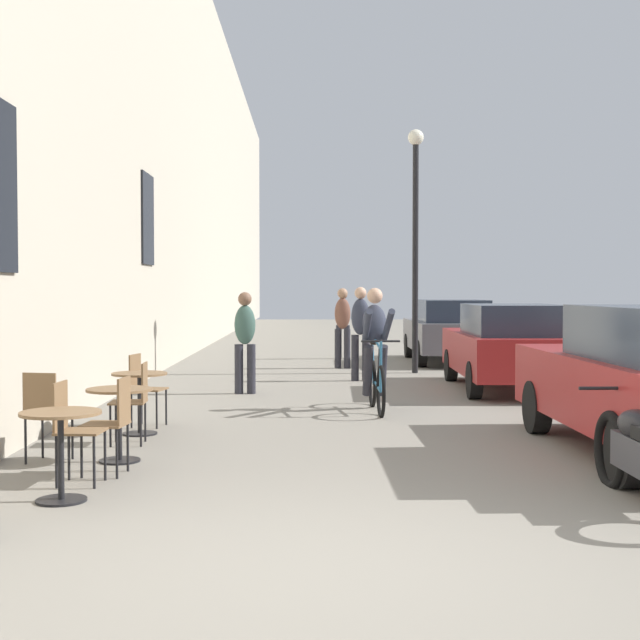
# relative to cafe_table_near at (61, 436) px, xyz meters

# --- Properties ---
(ground_plane) EXTENTS (88.00, 88.00, 0.00)m
(ground_plane) POSITION_rel_cafe_table_near_xyz_m (2.13, -1.68, -0.52)
(ground_plane) COLOR gray
(building_facade_left) EXTENTS (0.54, 68.00, 10.81)m
(building_facade_left) POSITION_rel_cafe_table_near_xyz_m (-1.32, 12.32, 4.88)
(building_facade_left) COLOR #B7AD99
(building_facade_left) RESTS_ON ground_plane
(cafe_table_near) EXTENTS (0.64, 0.64, 0.72)m
(cafe_table_near) POSITION_rel_cafe_table_near_xyz_m (0.00, 0.00, 0.00)
(cafe_table_near) COLOR black
(cafe_table_near) RESTS_ON ground_plane
(cafe_chair_near_toward_street) EXTENTS (0.40, 0.40, 0.89)m
(cafe_chair_near_toward_street) POSITION_rel_cafe_table_near_xyz_m (-0.08, 0.61, -0.00)
(cafe_chair_near_toward_street) COLOR black
(cafe_chair_near_toward_street) RESTS_ON ground_plane
(cafe_table_mid) EXTENTS (0.64, 0.64, 0.72)m
(cafe_table_mid) POSITION_rel_cafe_table_near_xyz_m (0.11, 1.61, 0.00)
(cafe_table_mid) COLOR black
(cafe_table_mid) RESTS_ON ground_plane
(cafe_chair_mid_toward_street) EXTENTS (0.41, 0.41, 0.89)m
(cafe_chair_mid_toward_street) POSITION_rel_cafe_table_near_xyz_m (0.19, 0.99, -0.00)
(cafe_chair_mid_toward_street) COLOR black
(cafe_chair_mid_toward_street) RESTS_ON ground_plane
(cafe_chair_mid_toward_wall) EXTENTS (0.45, 0.45, 0.89)m
(cafe_chair_mid_toward_wall) POSITION_rel_cafe_table_near_xyz_m (-0.59, 1.53, -0.00)
(cafe_chair_mid_toward_wall) COLOR black
(cafe_chair_mid_toward_wall) RESTS_ON ground_plane
(cafe_table_far) EXTENTS (0.64, 0.64, 0.72)m
(cafe_table_far) POSITION_rel_cafe_table_near_xyz_m (-0.00, 3.21, 0.00)
(cafe_table_far) COLOR black
(cafe_table_far) RESTS_ON ground_plane
(cafe_chair_far_toward_street) EXTENTS (0.40, 0.40, 0.89)m
(cafe_chair_far_toward_street) POSITION_rel_cafe_table_near_xyz_m (0.07, 2.57, -0.00)
(cafe_chair_far_toward_street) COLOR black
(cafe_chair_far_toward_street) RESTS_ON ground_plane
(cafe_chair_far_toward_wall) EXTENTS (0.45, 0.45, 0.89)m
(cafe_chair_far_toward_wall) POSITION_rel_cafe_table_near_xyz_m (-0.08, 3.81, -0.00)
(cafe_chair_far_toward_wall) COLOR black
(cafe_chair_far_toward_wall) RESTS_ON ground_plane
(cyclist_on_bicycle) EXTENTS (0.52, 1.76, 1.74)m
(cyclist_on_bicycle) POSITION_rel_cafe_table_near_xyz_m (2.90, 5.23, 0.29)
(cyclist_on_bicycle) COLOR black
(cyclist_on_bicycle) RESTS_ON ground_plane
(pedestrian_near) EXTENTS (0.36, 0.27, 1.65)m
(pedestrian_near) POSITION_rel_cafe_table_near_xyz_m (0.93, 7.16, 0.41)
(pedestrian_near) COLOR #26262D
(pedestrian_near) RESTS_ON ground_plane
(pedestrian_mid) EXTENTS (0.35, 0.26, 1.73)m
(pedestrian_mid) POSITION_rel_cafe_table_near_xyz_m (2.92, 9.14, 0.46)
(pedestrian_mid) COLOR #26262D
(pedestrian_mid) RESTS_ON ground_plane
(pedestrian_far) EXTENTS (0.37, 0.29, 1.72)m
(pedestrian_far) POSITION_rel_cafe_table_near_xyz_m (2.68, 11.71, 0.45)
(pedestrian_far) COLOR #26262D
(pedestrian_far) RESTS_ON ground_plane
(pedestrian_furthest) EXTENTS (0.34, 0.24, 1.68)m
(pedestrian_furthest) POSITION_rel_cafe_table_near_xyz_m (2.79, 14.30, 0.42)
(pedestrian_furthest) COLOR #26262D
(pedestrian_furthest) RESTS_ON ground_plane
(street_lamp) EXTENTS (0.32, 0.32, 4.90)m
(street_lamp) POSITION_rel_cafe_table_near_xyz_m (4.11, 10.65, 2.59)
(street_lamp) COLOR black
(street_lamp) RESTS_ON ground_plane
(parked_car_second) EXTENTS (1.81, 4.10, 1.44)m
(parked_car_second) POSITION_rel_cafe_table_near_xyz_m (5.31, 7.62, 0.23)
(parked_car_second) COLOR maroon
(parked_car_second) RESTS_ON ground_plane
(parked_car_third) EXTENTS (1.77, 4.11, 1.45)m
(parked_car_third) POSITION_rel_cafe_table_near_xyz_m (5.20, 13.18, 0.23)
(parked_car_third) COLOR #595960
(parked_car_third) RESTS_ON ground_plane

